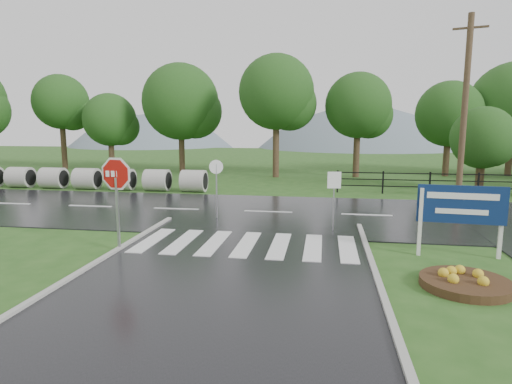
# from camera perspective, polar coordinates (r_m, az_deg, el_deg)

# --- Properties ---
(ground) EXTENTS (120.00, 120.00, 0.00)m
(ground) POSITION_cam_1_polar(r_m,az_deg,el_deg) (8.46, -7.63, -16.45)
(ground) COLOR #27511B
(ground) RESTS_ON ground
(main_road) EXTENTS (90.00, 8.00, 0.04)m
(main_road) POSITION_cam_1_polar(r_m,az_deg,el_deg) (17.83, 1.61, -2.79)
(main_road) COLOR black
(main_road) RESTS_ON ground
(crosswalk) EXTENTS (6.50, 2.80, 0.02)m
(crosswalk) POSITION_cam_1_polar(r_m,az_deg,el_deg) (13.01, -1.28, -6.94)
(crosswalk) COLOR silver
(crosswalk) RESTS_ON ground
(fence_west) EXTENTS (9.58, 0.08, 1.20)m
(fence_west) POSITION_cam_1_polar(r_m,az_deg,el_deg) (24.12, 22.17, 1.37)
(fence_west) COLOR black
(fence_west) RESTS_ON ground
(hills) EXTENTS (102.00, 48.00, 48.00)m
(hills) POSITION_cam_1_polar(r_m,az_deg,el_deg) (74.81, 9.78, -6.05)
(hills) COLOR slate
(hills) RESTS_ON ground
(treeline) EXTENTS (83.20, 5.20, 10.00)m
(treeline) POSITION_cam_1_polar(r_m,az_deg,el_deg) (31.54, 6.74, 2.27)
(treeline) COLOR #1A4415
(treeline) RESTS_ON ground
(culvert_pipes) EXTENTS (13.90, 1.20, 1.20)m
(culvert_pipes) POSITION_cam_1_polar(r_m,az_deg,el_deg) (26.15, -21.59, 1.67)
(culvert_pipes) COLOR #9E9B93
(culvert_pipes) RESTS_ON ground
(stop_sign) EXTENTS (1.28, 0.20, 2.89)m
(stop_sign) POSITION_cam_1_polar(r_m,az_deg,el_deg) (12.76, -18.15, 1.21)
(stop_sign) COLOR #939399
(stop_sign) RESTS_ON ground
(estate_billboard) EXTENTS (2.28, 0.28, 2.00)m
(estate_billboard) POSITION_cam_1_polar(r_m,az_deg,el_deg) (12.92, 25.70, -1.96)
(estate_billboard) COLOR silver
(estate_billboard) RESTS_ON ground
(flower_bed) EXTENTS (1.97, 1.97, 0.39)m
(flower_bed) POSITION_cam_1_polar(r_m,az_deg,el_deg) (10.86, 26.15, -10.65)
(flower_bed) COLOR #332111
(flower_bed) RESTS_ON ground
(reg_sign_small) EXTENTS (0.46, 0.10, 2.07)m
(reg_sign_small) POSITION_cam_1_polar(r_m,az_deg,el_deg) (14.64, 10.36, 0.36)
(reg_sign_small) COLOR #939399
(reg_sign_small) RESTS_ON ground
(reg_sign_round) EXTENTS (0.52, 0.17, 2.30)m
(reg_sign_round) POSITION_cam_1_polar(r_m,az_deg,el_deg) (16.52, -5.30, 1.35)
(reg_sign_round) COLOR #939399
(reg_sign_round) RESTS_ON ground
(utility_pole_east) EXTENTS (1.55, 0.52, 8.93)m
(utility_pole_east) POSITION_cam_1_polar(r_m,az_deg,el_deg) (23.82, 26.07, 10.24)
(utility_pole_east) COLOR #473523
(utility_pole_east) RESTS_ON ground
(entrance_tree_left) EXTENTS (3.34, 3.34, 4.61)m
(entrance_tree_left) POSITION_cam_1_polar(r_m,az_deg,el_deg) (26.21, 28.00, 6.38)
(entrance_tree_left) COLOR #3D2B1C
(entrance_tree_left) RESTS_ON ground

